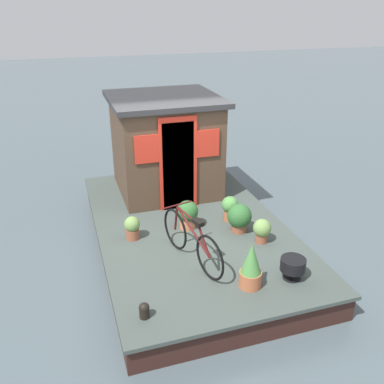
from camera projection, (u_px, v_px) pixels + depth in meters
The scene contains 12 objects.
ground_plane at pixel (189, 244), 7.77m from camera, with size 60.00×60.00×0.00m, color #4C5B60.
houseboat_deck at pixel (189, 234), 7.67m from camera, with size 5.41×3.25×0.45m.
houseboat_cabin at pixel (165, 144), 8.55m from camera, with size 2.08×2.14×1.97m.
bicycle at pixel (191, 240), 6.30m from camera, with size 1.60×0.57×0.81m.
potted_plant_sage at pixel (251, 266), 5.77m from camera, with size 0.32×0.32×0.68m.
potted_plant_succulent at pixel (187, 214), 7.30m from camera, with size 0.38×0.38×0.51m.
potted_plant_ivy at pixel (230, 207), 7.57m from camera, with size 0.31×0.31×0.47m.
potted_plant_fern at pixel (132, 227), 6.99m from camera, with size 0.26×0.26×0.40m.
potted_plant_rosemary at pixel (239, 217), 7.20m from camera, with size 0.42×0.42×0.51m.
potted_plant_basil at pixel (262, 230), 6.89m from camera, with size 0.30×0.30×0.41m.
charcoal_grill at pixel (293, 265), 5.97m from camera, with size 0.36×0.36×0.33m.
mooring_bollard at pixel (144, 310), 5.27m from camera, with size 0.14×0.14×0.22m.
Camera 1 is at (-6.37, 1.97, 4.10)m, focal length 39.22 mm.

